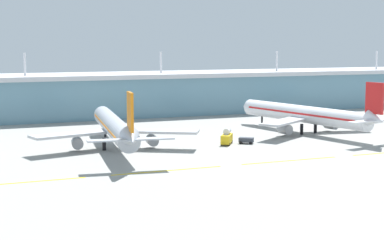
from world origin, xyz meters
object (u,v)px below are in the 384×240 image
Objects in this scene: airliner_far_middle at (306,115)px; fuel_truck at (227,137)px; pushback_tug at (246,140)px; airliner_near_middle at (114,127)px.

fuel_truck is at bearing -162.67° from airliner_far_middle.
airliner_far_middle reaches higher than pushback_tug.
airliner_far_middle is 36.71m from fuel_truck.
pushback_tug is 6.26m from fuel_truck.
airliner_far_middle is at bearing 17.33° from fuel_truck.
airliner_near_middle is 40.62m from pushback_tug.
airliner_far_middle is 9.02× the size of fuel_truck.
airliner_near_middle reaches higher than pushback_tug.
airliner_far_middle is at bearing 5.11° from airliner_near_middle.
pushback_tug is at bearing -157.41° from airliner_far_middle.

